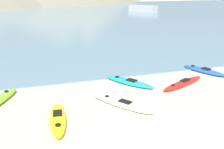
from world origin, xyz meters
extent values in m
cube|color=slate|center=(0.00, 44.59, 0.03)|extent=(160.00, 70.00, 0.06)
cylinder|color=black|center=(-5.37, 8.55, 0.36)|extent=(0.20, 0.20, 0.02)
ellipsoid|color=red|center=(3.84, 7.38, 0.13)|extent=(3.35, 1.87, 0.26)
cube|color=black|center=(3.99, 7.45, 0.28)|extent=(0.68, 0.53, 0.05)
cylinder|color=black|center=(2.98, 7.01, 0.27)|extent=(0.20, 0.20, 0.02)
ellipsoid|color=yellow|center=(-3.26, 5.30, 0.17)|extent=(0.92, 2.95, 0.33)
cube|color=black|center=(-3.25, 5.44, 0.36)|extent=(0.40, 0.55, 0.05)
cylinder|color=black|center=(-3.34, 4.51, 0.35)|extent=(0.22, 0.22, 0.02)
ellipsoid|color=white|center=(-0.28, 5.90, 0.14)|extent=(2.33, 2.96, 0.28)
cube|color=black|center=(-0.19, 5.77, 0.30)|extent=(0.59, 0.65, 0.05)
cylinder|color=black|center=(-0.80, 6.62, 0.29)|extent=(0.20, 0.20, 0.02)
ellipsoid|color=teal|center=(1.08, 8.50, 0.12)|extent=(2.34, 2.91, 0.25)
cube|color=black|center=(1.17, 8.37, 0.27)|extent=(0.63, 0.67, 0.05)
cylinder|color=black|center=(0.59, 9.19, 0.26)|extent=(0.24, 0.24, 0.02)
ellipsoid|color=blue|center=(6.34, 8.97, 0.13)|extent=(1.79, 2.92, 0.27)
cube|color=black|center=(6.40, 8.84, 0.29)|extent=(0.55, 0.63, 0.05)
cylinder|color=black|center=(6.01, 9.70, 0.28)|extent=(0.23, 0.23, 0.02)
cube|color=#B2B2B7|center=(19.08, 46.98, 0.67)|extent=(4.79, 6.22, 1.21)
camera|label=1|loc=(-4.04, -4.32, 5.28)|focal=42.00mm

